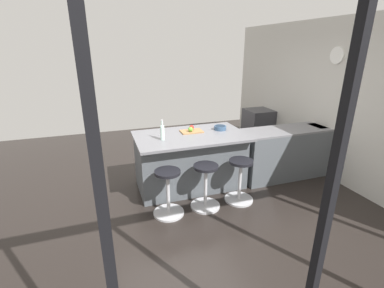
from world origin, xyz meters
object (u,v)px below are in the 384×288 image
fruit_bowl (220,128)px  stool_near_camera (168,194)px  kitchen_island (190,160)px  stool_by_window (240,182)px  apple_green (191,129)px  stool_middle (206,188)px  apple_red (192,127)px  cutting_board (192,131)px  oven_range (258,127)px  water_bottle (162,132)px

fruit_bowl → stool_near_camera: bearing=34.5°
kitchen_island → stool_by_window: kitchen_island is taller
kitchen_island → apple_green: 0.52m
kitchen_island → fruit_bowl: (-0.56, -0.06, 0.50)m
stool_middle → apple_red: bearing=-95.5°
kitchen_island → apple_green: bearing=-115.1°
kitchen_island → apple_red: 0.55m
stool_middle → stool_near_camera: (0.56, 0.00, 0.00)m
stool_by_window → fruit_bowl: fruit_bowl is taller
apple_red → fruit_bowl: apple_red is taller
fruit_bowl → apple_red: bearing=-13.8°
stool_near_camera → cutting_board: (-0.62, -0.81, 0.62)m
oven_range → fruit_bowl: bearing=40.2°
cutting_board → fruit_bowl: (-0.50, 0.04, 0.03)m
apple_red → apple_green: apple_green is taller
stool_middle → stool_by_window: bearing=180.0°
stool_near_camera → fruit_bowl: (-1.12, -0.77, 0.65)m
cutting_board → oven_range: bearing=-147.7°
cutting_board → apple_green: apple_green is taller
oven_range → water_bottle: 3.20m
kitchen_island → cutting_board: bearing=-120.9°
stool_by_window → apple_green: 1.15m
water_bottle → fruit_bowl: water_bottle is taller
fruit_bowl → apple_green: bearing=-0.0°
stool_by_window → stool_near_camera: 1.12m
oven_range → apple_red: bearing=31.1°
stool_near_camera → apple_red: apple_red is taller
oven_range → apple_green: bearing=32.6°
cutting_board → fruit_bowl: fruit_bowl is taller
cutting_board → stool_middle: bearing=85.8°
stool_by_window → stool_near_camera: size_ratio=1.00×
stool_by_window → fruit_bowl: (0.00, -0.77, 0.65)m
cutting_board → water_bottle: bearing=23.9°
stool_near_camera → stool_by_window: bearing=180.0°
cutting_board → apple_red: bearing=-109.1°
apple_red → water_bottle: size_ratio=0.24×
oven_range → stool_by_window: (1.65, 2.17, -0.11)m
stool_middle → stool_near_camera: 0.56m
oven_range → stool_by_window: 2.73m
stool_by_window → cutting_board: 1.14m
stool_by_window → apple_green: (0.53, -0.77, 0.67)m
stool_middle → stool_near_camera: bearing=0.0°
stool_by_window → apple_red: apple_red is taller
water_bottle → stool_near_camera: bearing=82.5°
stool_middle → apple_green: size_ratio=8.50×
stool_near_camera → apple_red: size_ratio=9.06×
stool_by_window → apple_green: bearing=-55.3°
stool_by_window → cutting_board: size_ratio=1.88×
apple_red → stool_by_window: bearing=118.2°
apple_green → fruit_bowl: size_ratio=0.39×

